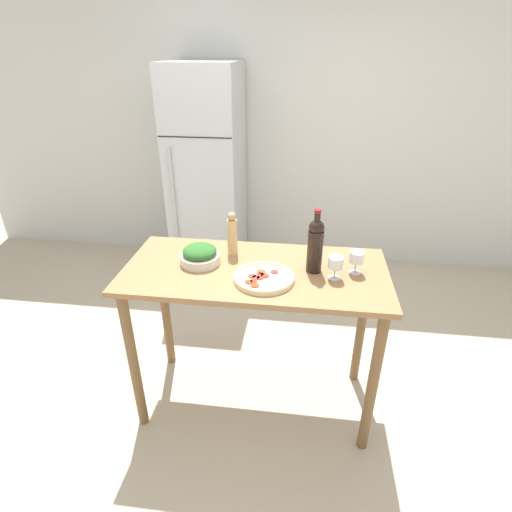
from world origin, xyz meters
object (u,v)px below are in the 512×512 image
object	(u,v)px
wine_glass_near	(336,263)
salad_bowl	(200,255)
wine_bottle	(315,244)
wine_glass_far	(357,258)
pepper_mill	(232,234)
refrigerator	(208,176)
homemade_pizza	(264,277)

from	to	relation	value
wine_glass_near	salad_bowl	xyz separation A→B (m)	(-0.72, 0.07, -0.04)
wine_bottle	wine_glass_near	xyz separation A→B (m)	(0.10, -0.06, -0.07)
wine_glass_far	pepper_mill	xyz separation A→B (m)	(-0.67, 0.13, 0.04)
wine_glass_near	wine_bottle	bearing A→B (deg)	148.31
wine_glass_far	pepper_mill	bearing A→B (deg)	169.24
refrigerator	salad_bowl	xyz separation A→B (m)	(0.35, -1.61, 0.05)
wine_glass_near	pepper_mill	distance (m)	0.59
salad_bowl	pepper_mill	bearing A→B (deg)	39.15
wine_glass_far	refrigerator	bearing A→B (deg)	125.96
pepper_mill	homemade_pizza	distance (m)	0.35
wine_glass_far	homemade_pizza	world-z (taller)	wine_glass_far
wine_bottle	pepper_mill	bearing A→B (deg)	163.59
wine_bottle	salad_bowl	distance (m)	0.62
pepper_mill	salad_bowl	world-z (taller)	pepper_mill
wine_glass_far	homemade_pizza	xyz separation A→B (m)	(-0.46, -0.14, -0.07)
wine_glass_near	wine_glass_far	size ratio (longest dim) A/B	1.00
wine_bottle	wine_glass_far	world-z (taller)	wine_bottle
wine_glass_far	wine_glass_near	bearing A→B (deg)	-146.79
wine_glass_near	homemade_pizza	bearing A→B (deg)	-169.58
salad_bowl	refrigerator	bearing A→B (deg)	102.09
salad_bowl	homemade_pizza	bearing A→B (deg)	-20.59
refrigerator	salad_bowl	bearing A→B (deg)	-77.91
wine_glass_far	salad_bowl	xyz separation A→B (m)	(-0.82, -0.00, -0.04)
salad_bowl	wine_bottle	bearing A→B (deg)	-0.63
wine_bottle	wine_glass_near	world-z (taller)	wine_bottle
wine_glass_near	homemade_pizza	xyz separation A→B (m)	(-0.35, -0.06, -0.07)
pepper_mill	homemade_pizza	size ratio (longest dim) A/B	0.82
pepper_mill	salad_bowl	size ratio (longest dim) A/B	1.17
wine_bottle	salad_bowl	xyz separation A→B (m)	(-0.61, 0.01, -0.11)
pepper_mill	homemade_pizza	xyz separation A→B (m)	(0.21, -0.26, -0.11)
refrigerator	wine_glass_near	world-z (taller)	refrigerator
wine_glass_far	salad_bowl	bearing A→B (deg)	-179.99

